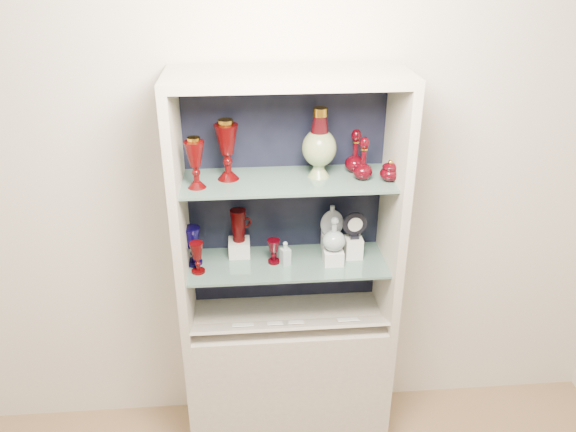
{
  "coord_description": "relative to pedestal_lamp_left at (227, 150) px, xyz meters",
  "views": [
    {
      "loc": [
        -0.19,
        -0.72,
        2.4
      ],
      "look_at": [
        0.0,
        1.53,
        1.3
      ],
      "focal_mm": 35.0,
      "sensor_mm": 36.0,
      "label": 1
    }
  ],
  "objects": [
    {
      "name": "ruby_decanter_b",
      "position": [
        0.57,
        0.04,
        -0.03
      ],
      "size": [
        0.12,
        0.12,
        0.21
      ],
      "primitive_type": null,
      "rotation": [
        0.0,
        0.0,
        -0.34
      ],
      "color": "#410108",
      "rests_on": "shelf_upper"
    },
    {
      "name": "pedestal_lamp_right",
      "position": [
        -0.13,
        -0.08,
        -0.02
      ],
      "size": [
        0.11,
        0.11,
        0.22
      ],
      "primitive_type": null,
      "rotation": [
        0.0,
        0.0,
        0.37
      ],
      "color": "#480506",
      "rests_on": "shelf_upper"
    },
    {
      "name": "riser_clear_round_decanter",
      "position": [
        0.47,
        -0.05,
        -0.52
      ],
      "size": [
        0.09,
        0.09,
        0.07
      ],
      "primitive_type": "cube",
      "color": "silver",
      "rests_on": "shelf_lower"
    },
    {
      "name": "flat_flask",
      "position": [
        0.48,
        0.07,
        -0.39
      ],
      "size": [
        0.11,
        0.05,
        0.16
      ],
      "primitive_type": null,
      "rotation": [
        0.0,
        0.0,
        0.06
      ],
      "color": "#A9AEBB",
      "rests_on": "riser_flat_flask"
    },
    {
      "name": "ruby_decanter_a",
      "position": [
        0.59,
        -0.05,
        -0.03
      ],
      "size": [
        0.11,
        0.11,
        0.22
      ],
      "primitive_type": null,
      "rotation": [
        0.0,
        0.0,
        -0.42
      ],
      "color": "#410108",
      "rests_on": "shelf_upper"
    },
    {
      "name": "riser_flat_flask",
      "position": [
        0.48,
        0.07,
        -0.51
      ],
      "size": [
        0.09,
        0.09,
        0.09
      ],
      "primitive_type": "cube",
      "color": "silver",
      "rests_on": "shelf_lower"
    },
    {
      "name": "label_card_3",
      "position": [
        0.2,
        -0.16,
        -0.81
      ],
      "size": [
        0.1,
        0.06,
        0.03
      ],
      "primitive_type": "cube",
      "rotation": [
        -0.44,
        0.0,
        0.0
      ],
      "color": "white",
      "rests_on": "label_ledge"
    },
    {
      "name": "ruby_pitcher",
      "position": [
        0.03,
        0.06,
        -0.39
      ],
      "size": [
        0.14,
        0.11,
        0.16
      ],
      "primitive_type": null,
      "rotation": [
        0.0,
        0.0,
        0.36
      ],
      "color": "#480506",
      "rests_on": "riser_ruby_pitcher"
    },
    {
      "name": "lidded_bowl",
      "position": [
        0.7,
        -0.08,
        -0.08
      ],
      "size": [
        0.1,
        0.1,
        0.1
      ],
      "primitive_type": null,
      "rotation": [
        0.0,
        0.0,
        0.2
      ],
      "color": "#410108",
      "rests_on": "shelf_upper"
    },
    {
      "name": "cabinet_top_cap",
      "position": [
        0.26,
        -0.05,
        0.32
      ],
      "size": [
        1.0,
        0.4,
        0.04
      ],
      "primitive_type": "cube",
      "color": "#B8AF9D",
      "rests_on": "cabinet_side_left"
    },
    {
      "name": "cobalt_goblet",
      "position": [
        -0.18,
        -0.01,
        -0.46
      ],
      "size": [
        0.1,
        0.1,
        0.19
      ],
      "primitive_type": null,
      "rotation": [
        0.0,
        0.0,
        -0.24
      ],
      "color": "#0C063D",
      "rests_on": "shelf_lower"
    },
    {
      "name": "cameo_medallion",
      "position": [
        0.58,
        -0.0,
        -0.39
      ],
      "size": [
        0.12,
        0.05,
        0.14
      ],
      "primitive_type": null,
      "rotation": [
        0.0,
        0.0,
        0.07
      ],
      "color": "black",
      "rests_on": "riser_cameo_medallion"
    },
    {
      "name": "ruby_goblet_tall",
      "position": [
        -0.16,
        -0.08,
        -0.48
      ],
      "size": [
        0.08,
        0.08,
        0.15
      ],
      "primitive_type": null,
      "rotation": [
        0.0,
        0.0,
        0.35
      ],
      "color": "#480506",
      "rests_on": "shelf_lower"
    },
    {
      "name": "label_card_1",
      "position": [
        0.04,
        -0.16,
        -0.81
      ],
      "size": [
        0.1,
        0.06,
        0.03
      ],
      "primitive_type": "cube",
      "rotation": [
        -0.44,
        0.0,
        0.0
      ],
      "color": "white",
      "rests_on": "label_ledge"
    },
    {
      "name": "enamel_urn",
      "position": [
        0.4,
        -0.0,
        0.02
      ],
      "size": [
        0.16,
        0.16,
        0.31
      ],
      "primitive_type": null,
      "rotation": [
        0.0,
        0.0,
        0.1
      ],
      "color": "#0E4A1C",
      "rests_on": "shelf_upper"
    },
    {
      "name": "cabinet_back_panel",
      "position": [
        0.26,
        0.14,
        -0.28
      ],
      "size": [
        0.98,
        0.02,
        1.15
      ],
      "primitive_type": "cube",
      "color": "black",
      "rests_on": "cabinet_base"
    },
    {
      "name": "clear_round_decanter",
      "position": [
        0.47,
        -0.05,
        -0.4
      ],
      "size": [
        0.13,
        0.13,
        0.16
      ],
      "primitive_type": null,
      "rotation": [
        0.0,
        0.0,
        0.25
      ],
      "color": "#8FA1A7",
      "rests_on": "riser_clear_round_decanter"
    },
    {
      "name": "wall_back",
      "position": [
        0.26,
        0.17,
        -0.2
      ],
      "size": [
        3.5,
        0.02,
        2.8
      ],
      "primitive_type": "cube",
      "color": "silver",
      "rests_on": "ground"
    },
    {
      "name": "shelf_lower",
      "position": [
        0.26,
        -0.03,
        -0.56
      ],
      "size": [
        0.92,
        0.34,
        0.01
      ],
      "primitive_type": "cube",
      "color": "slate",
      "rests_on": "cabinet_side_left"
    },
    {
      "name": "riser_cameo_medallion",
      "position": [
        0.58,
        -0.0,
        -0.5
      ],
      "size": [
        0.08,
        0.08,
        0.1
      ],
      "primitive_type": "cube",
      "color": "silver",
      "rests_on": "shelf_lower"
    },
    {
      "name": "pedestal_lamp_left",
      "position": [
        0.0,
        0.0,
        0.0
      ],
      "size": [
        0.11,
        0.11,
        0.27
      ],
      "primitive_type": null,
      "rotation": [
        0.0,
        0.0,
        -0.12
      ],
      "color": "#480506",
      "rests_on": "shelf_upper"
    },
    {
      "name": "cabinet_side_left",
      "position": [
        -0.22,
        -0.05,
        -0.28
      ],
      "size": [
        0.04,
        0.4,
        1.15
      ],
      "primitive_type": "cube",
      "color": "#B8AF9D",
      "rests_on": "cabinet_base"
    },
    {
      "name": "label_card_0",
      "position": [
        0.53,
        -0.16,
        -0.81
      ],
      "size": [
        0.1,
        0.06,
        0.03
      ],
      "primitive_type": "cube",
      "rotation": [
        -0.44,
        0.0,
        0.0
      ],
      "color": "white",
      "rests_on": "label_ledge"
    },
    {
      "name": "riser_ruby_pitcher",
      "position": [
        0.03,
        0.06,
        -0.51
      ],
      "size": [
        0.1,
        0.1,
        0.08
      ],
      "primitive_type": "cube",
      "color": "silver",
      "rests_on": "shelf_lower"
    },
    {
      "name": "ruby_goblet_small",
      "position": [
        0.19,
        -0.03,
        -0.49
      ],
      "size": [
        0.07,
        0.07,
        0.12
      ],
      "primitive_type": null,
      "rotation": [
        0.0,
        0.0,
        0.2
      ],
      "color": "#410108",
      "rests_on": "shelf_lower"
    },
    {
      "name": "label_ledge",
      "position": [
        0.26,
        -0.16,
        -0.82
      ],
      "size": [
        0.92,
        0.17,
        0.09
      ],
      "primitive_type": "cube",
      "rotation": [
        -0.44,
        0.0,
        0.0
      ],
      "color": "#B8AF9D",
      "rests_on": "cabinet_base"
    },
    {
      "name": "cabinet_base",
      "position": [
        0.26,
        -0.05,
        -1.23
      ],
      "size": [
        1.0,
        0.4,
        0.75
      ],
      "primitive_type": "cube",
      "color": "#B8AF9D",
      "rests_on": "ground"
    },
    {
      "name": "clear_square_bottle",
      "position": [
        0.25,
        -0.05,
        -0.49
      ],
      "size": [
        0.05,
        0.05,
        0.12
      ],
      "primitive_type": null,
      "rotation": [
        0.0,
        0.0,
        0.41
      ],
      "color": "#8FA1A7",
      "rests_on": "shelf_lower"
    },
    {
      "name": "cabinet_side_right",
      "position": [
        0.74,
        -0.05,
        -0.28
      ],
      "size": [
        0.04,
        0.4,
        1.15
      ],
      "primitive_type": "cube",
      "color": "#B8AF9D",
      "rests_on": "cabinet_base"
    },
    {
      "name": "shelf_upper",
      "position": [
        0.26,
        -0.03,
        -0.14
      ],
      "size": [
        0.92,
        0.34,
        0.01
      ],
      "primitive_type": "cube",
      "color": "slate",
      "rests_on": "cabinet_side_left"
    },
    {
      "name": "label_card_2",
      "position": [
        0.27,
        -0.16,
        -0.81
      ],
      "size": [
        0.1,
        0.06,
        0.03
      ],
      "primitive_type": "cube",
      "rotation": [
        -0.44,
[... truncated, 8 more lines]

